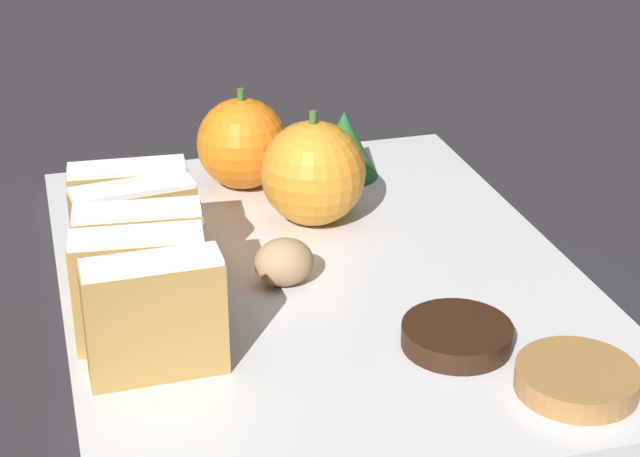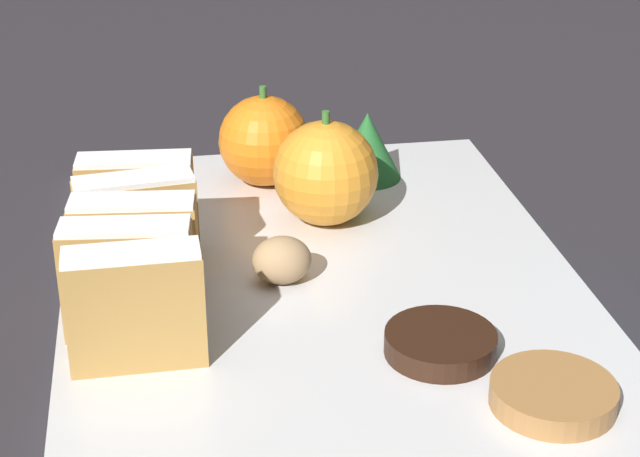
{
  "view_description": "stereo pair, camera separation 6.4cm",
  "coord_description": "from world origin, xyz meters",
  "px_view_note": "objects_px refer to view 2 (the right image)",
  "views": [
    {
      "loc": [
        -0.16,
        -0.55,
        0.32
      ],
      "look_at": [
        0.0,
        0.0,
        0.04
      ],
      "focal_mm": 60.0,
      "sensor_mm": 36.0,
      "label": 1
    },
    {
      "loc": [
        -0.09,
        -0.57,
        0.32
      ],
      "look_at": [
        0.0,
        0.0,
        0.04
      ],
      "focal_mm": 60.0,
      "sensor_mm": 36.0,
      "label": 2
    }
  ],
  "objects_px": {
    "orange_far": "(326,173)",
    "chocolate_cookie": "(440,343)",
    "walnut": "(282,260)",
    "orange_near": "(264,141)"
  },
  "relations": [
    {
      "from": "orange_near",
      "to": "walnut",
      "type": "height_order",
      "value": "orange_near"
    },
    {
      "from": "orange_far",
      "to": "walnut",
      "type": "bearing_deg",
      "value": -116.72
    },
    {
      "from": "orange_near",
      "to": "walnut",
      "type": "bearing_deg",
      "value": -92.84
    },
    {
      "from": "orange_near",
      "to": "orange_far",
      "type": "xyz_separation_m",
      "value": [
        0.03,
        -0.07,
        0.0
      ]
    },
    {
      "from": "orange_far",
      "to": "chocolate_cookie",
      "type": "distance_m",
      "value": 0.18
    },
    {
      "from": "walnut",
      "to": "chocolate_cookie",
      "type": "xyz_separation_m",
      "value": [
        0.07,
        -0.09,
        -0.01
      ]
    },
    {
      "from": "orange_far",
      "to": "orange_near",
      "type": "bearing_deg",
      "value": 114.68
    },
    {
      "from": "walnut",
      "to": "chocolate_cookie",
      "type": "bearing_deg",
      "value": -51.73
    },
    {
      "from": "orange_far",
      "to": "chocolate_cookie",
      "type": "bearing_deg",
      "value": -79.19
    },
    {
      "from": "orange_near",
      "to": "walnut",
      "type": "distance_m",
      "value": 0.15
    }
  ]
}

